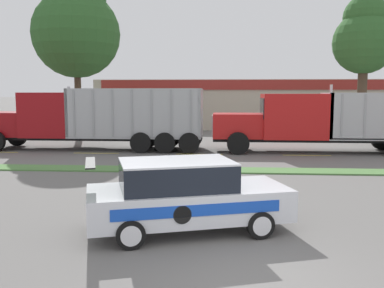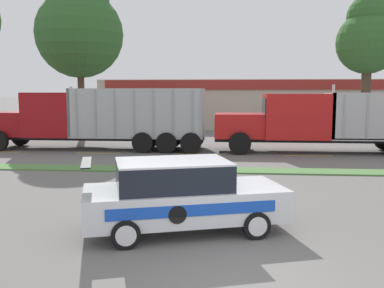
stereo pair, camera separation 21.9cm
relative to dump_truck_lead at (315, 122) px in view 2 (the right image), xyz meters
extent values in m
plane|color=slate|center=(-4.29, -16.04, -1.58)|extent=(600.00, 600.00, 0.00)
cube|color=#517F42|center=(-4.29, -5.89, -1.55)|extent=(120.00, 1.22, 0.06)
cube|color=yellow|center=(-11.31, -1.28, -1.58)|extent=(2.40, 0.14, 0.01)
cube|color=yellow|center=(-5.91, -1.28, -1.58)|extent=(2.40, 0.14, 0.01)
cube|color=yellow|center=(-0.51, -1.28, -1.58)|extent=(2.40, 0.14, 0.01)
cube|color=black|center=(1.02, 0.00, -0.92)|extent=(12.52, 1.40, 0.18)
cube|color=red|center=(-3.95, 0.00, -0.20)|extent=(2.59, 2.09, 1.28)
cube|color=#B7B7BC|center=(-5.27, 0.00, -0.20)|extent=(0.06, 1.78, 1.09)
cube|color=red|center=(-1.04, 0.00, 0.33)|extent=(3.24, 2.55, 2.32)
cube|color=black|center=(-2.67, 0.00, 0.73)|extent=(0.04, 2.17, 1.05)
cylinder|color=silver|center=(0.68, -0.83, 1.14)|extent=(0.14, 0.14, 1.63)
cube|color=#B7B7BC|center=(0.66, 0.00, 0.39)|extent=(0.16, 2.55, 2.32)
cube|color=#A3A3A8|center=(1.14, -1.29, 0.39)|extent=(0.10, 0.04, 2.21)
cube|color=#A3A3A8|center=(2.26, -1.29, 0.39)|extent=(0.10, 0.04, 2.21)
cylinder|color=black|center=(-3.95, -1.25, -1.01)|extent=(1.14, 0.30, 1.14)
cylinder|color=black|center=(-3.95, 1.26, -1.01)|extent=(1.14, 0.30, 1.14)
cube|color=black|center=(-12.01, 0.24, -0.95)|extent=(12.29, 1.41, 0.18)
cube|color=maroon|center=(-16.88, 0.24, -0.20)|extent=(2.54, 2.10, 1.33)
cube|color=maroon|center=(-14.31, 0.24, 0.35)|extent=(2.61, 2.56, 2.42)
cube|color=black|center=(-15.63, 0.24, 0.77)|extent=(0.04, 2.18, 1.09)
cylinder|color=silver|center=(-12.90, -0.60, 1.11)|extent=(0.14, 0.14, 1.53)
cube|color=#ADADB2|center=(-9.43, 0.24, -0.80)|extent=(7.14, 2.56, 0.12)
cube|color=#ADADB2|center=(-12.92, 0.24, 0.48)|extent=(0.16, 2.56, 2.57)
cube|color=#ADADB2|center=(-5.94, 0.24, 0.48)|extent=(0.16, 2.56, 2.57)
cube|color=#ADADB2|center=(-9.43, -0.97, 0.48)|extent=(7.14, 0.16, 2.57)
cube|color=#ADADB2|center=(-9.43, 1.44, 0.48)|extent=(7.14, 0.16, 2.57)
cube|color=#99999E|center=(-12.49, -1.07, 0.48)|extent=(0.10, 0.04, 2.44)
cube|color=#99999E|center=(-11.47, -1.07, 0.48)|extent=(0.10, 0.04, 2.44)
cube|color=#99999E|center=(-10.45, -1.07, 0.48)|extent=(0.10, 0.04, 2.44)
cube|color=#99999E|center=(-9.43, -1.07, 0.48)|extent=(0.10, 0.04, 2.44)
cube|color=#99999E|center=(-8.41, -1.07, 0.48)|extent=(0.10, 0.04, 2.44)
cube|color=#99999E|center=(-7.39, -1.07, 0.48)|extent=(0.10, 0.04, 2.44)
cube|color=#99999E|center=(-6.37, -1.07, 0.48)|extent=(0.10, 0.04, 2.44)
cylinder|color=black|center=(-16.88, 1.50, -1.04)|extent=(1.09, 0.30, 1.09)
cylinder|color=black|center=(-6.46, -1.03, -1.04)|extent=(1.09, 0.30, 1.09)
cylinder|color=black|center=(-6.46, 1.50, -1.04)|extent=(1.09, 0.30, 1.09)
cylinder|color=black|center=(-7.73, -1.03, -1.04)|extent=(1.09, 0.30, 1.09)
cylinder|color=black|center=(-7.73, 1.50, -1.04)|extent=(1.09, 0.30, 1.09)
cylinder|color=black|center=(-9.00, -1.03, -1.04)|extent=(1.09, 0.30, 1.09)
cylinder|color=black|center=(-9.00, 1.50, -1.04)|extent=(1.09, 0.30, 1.09)
cube|color=silver|center=(-5.52, -13.43, -0.93)|extent=(4.84, 3.11, 0.70)
cube|color=black|center=(-5.77, -13.51, -0.29)|extent=(2.84, 2.30, 0.59)
cube|color=silver|center=(-5.77, -13.51, 0.02)|extent=(2.84, 2.30, 0.04)
cube|color=black|center=(-7.56, -14.07, 0.06)|extent=(0.63, 1.49, 0.03)
cube|color=blue|center=(-5.24, -14.33, -0.86)|extent=(3.43, 1.07, 0.24)
cylinder|color=black|center=(-5.56, -14.43, -0.93)|extent=(0.37, 0.12, 0.38)
cylinder|color=black|center=(-3.92, -13.87, -1.28)|extent=(0.63, 0.37, 0.60)
cylinder|color=silver|center=(-3.89, -13.97, -1.28)|extent=(0.41, 0.14, 0.42)
cylinder|color=black|center=(-4.45, -12.16, -1.28)|extent=(0.63, 0.37, 0.60)
cylinder|color=silver|center=(-4.49, -12.06, -1.28)|extent=(0.41, 0.14, 0.42)
cylinder|color=black|center=(-6.58, -14.70, -1.28)|extent=(0.63, 0.37, 0.60)
cylinder|color=silver|center=(-6.55, -14.80, -1.28)|extent=(0.41, 0.14, 0.42)
cylinder|color=black|center=(-7.11, -12.99, -1.28)|extent=(0.63, 0.37, 0.60)
cylinder|color=silver|center=(-7.14, -12.89, -1.28)|extent=(0.41, 0.14, 0.42)
cube|color=#BCB29E|center=(-1.48, 18.70, 0.53)|extent=(28.28, 12.00, 4.22)
cube|color=maroon|center=(-1.48, 12.65, 2.19)|extent=(26.86, 0.10, 0.80)
cylinder|color=#473828|center=(-14.41, 5.28, 1.11)|extent=(0.44, 0.44, 5.40)
sphere|color=#2D5B28|center=(-14.41, 5.28, 5.39)|extent=(5.75, 5.75, 5.75)
cylinder|color=#473828|center=(4.40, 6.16, 1.04)|extent=(0.61, 0.61, 5.25)
sphere|color=#2D5B28|center=(4.40, 6.16, 4.78)|extent=(4.04, 4.04, 4.04)
sphere|color=#2D5B28|center=(4.40, 6.16, 6.39)|extent=(2.83, 2.83, 2.83)
camera|label=1|loc=(-4.76, -22.88, 1.55)|focal=40.00mm
camera|label=2|loc=(-4.54, -22.86, 1.55)|focal=40.00mm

